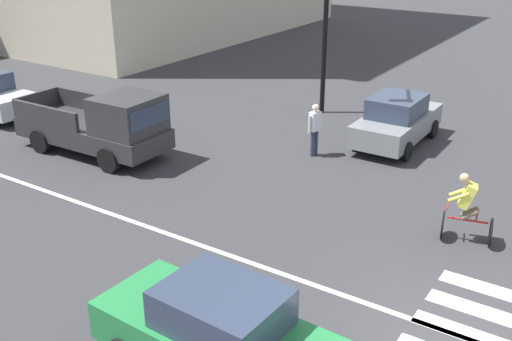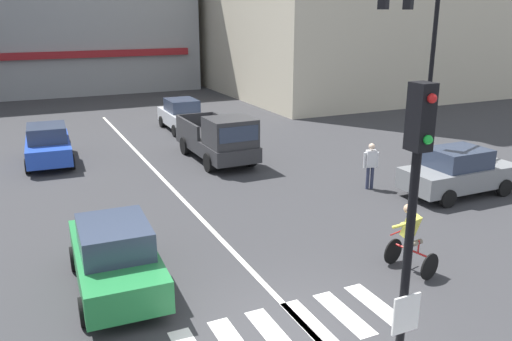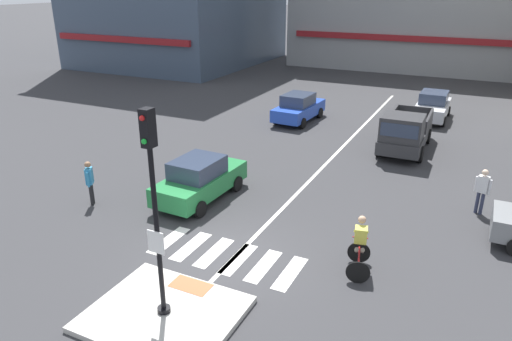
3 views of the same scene
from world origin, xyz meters
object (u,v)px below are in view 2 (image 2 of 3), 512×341
signal_pole (410,239)px  pedestrian_waiting_far_side (371,162)px  pickup_truck_charcoal_eastbound_far (220,140)px  cyclist (410,237)px  traffic_light_mast (419,43)px  car_silver_eastbound_distant (183,115)px  car_grey_cross_right (459,172)px  car_blue_westbound_distant (48,144)px  car_green_westbound_near (115,256)px

signal_pole → pedestrian_waiting_far_side: (6.67, 9.47, -2.23)m
pickup_truck_charcoal_eastbound_far → signal_pole: bearing=-101.7°
pickup_truck_charcoal_eastbound_far → cyclist: pickup_truck_charcoal_eastbound_far is taller
traffic_light_mast → pickup_truck_charcoal_eastbound_far: bearing=148.1°
cyclist → pedestrian_waiting_far_side: (2.90, 5.43, 0.11)m
cyclist → pickup_truck_charcoal_eastbound_far: bearing=93.5°
car_silver_eastbound_distant → pickup_truck_charcoal_eastbound_far: bearing=-94.0°
signal_pole → pedestrian_waiting_far_side: signal_pole is taller
pedestrian_waiting_far_side → cyclist: bearing=-118.1°
car_grey_cross_right → cyclist: bearing=-145.2°
traffic_light_mast → pedestrian_waiting_far_side: (-2.97, -1.41, -3.96)m
car_grey_cross_right → pickup_truck_charcoal_eastbound_far: size_ratio=0.80×
traffic_light_mast → car_blue_westbound_distant: size_ratio=1.73×
car_blue_westbound_distant → pedestrian_waiting_far_side: size_ratio=2.51×
signal_pole → car_grey_cross_right: signal_pole is taller
car_green_westbound_near → car_grey_cross_right: same height
car_green_westbound_near → traffic_light_mast: bearing=20.7°
car_green_westbound_near → pickup_truck_charcoal_eastbound_far: bearing=56.0°
car_blue_westbound_distant → car_green_westbound_near: 11.65m
signal_pole → car_silver_eastbound_distant: signal_pole is taller
signal_pole → traffic_light_mast: bearing=48.5°
car_blue_westbound_distant → car_silver_eastbound_distant: same height
traffic_light_mast → car_green_westbound_near: size_ratio=1.74×
car_green_westbound_near → cyclist: 6.93m
car_blue_westbound_distant → pickup_truck_charcoal_eastbound_far: size_ratio=0.82×
pickup_truck_charcoal_eastbound_far → pedestrian_waiting_far_side: bearing=-56.9°
signal_pole → car_silver_eastbound_distant: (3.56, 21.63, -2.40)m
car_grey_cross_right → pedestrian_waiting_far_side: bearing=143.9°
cyclist → car_grey_cross_right: bearing=34.8°
car_blue_westbound_distant → pickup_truck_charcoal_eastbound_far: bearing=-23.6°
car_grey_cross_right → pedestrian_waiting_far_side: size_ratio=2.46×
car_blue_westbound_distant → car_silver_eastbound_distant: size_ratio=1.02×
car_green_westbound_near → pickup_truck_charcoal_eastbound_far: 10.61m
traffic_light_mast → car_grey_cross_right: (-0.58, -3.16, -4.13)m
traffic_light_mast → car_silver_eastbound_distant: bearing=119.5°
car_green_westbound_near → cyclist: bearing=-17.8°
signal_pole → car_silver_eastbound_distant: bearing=80.6°
traffic_light_mast → pedestrian_waiting_far_side: size_ratio=4.33×
traffic_light_mast → pedestrian_waiting_far_side: bearing=-154.6°
car_blue_westbound_distant → car_green_westbound_near: (0.58, -11.64, 0.00)m
car_grey_cross_right → signal_pole: bearing=-139.5°
car_grey_cross_right → car_blue_westbound_distant: bearing=141.1°
signal_pole → car_silver_eastbound_distant: size_ratio=1.24×
car_blue_westbound_distant → pickup_truck_charcoal_eastbound_far: pickup_truck_charcoal_eastbound_far is taller
pickup_truck_charcoal_eastbound_far → car_green_westbound_near: bearing=-124.0°
signal_pole → car_green_westbound_near: bearing=114.7°
traffic_light_mast → cyclist: traffic_light_mast is taller
pickup_truck_charcoal_eastbound_far → cyclist: bearing=-86.5°
car_blue_westbound_distant → cyclist: (7.18, -13.76, 0.06)m
traffic_light_mast → car_green_westbound_near: 13.96m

